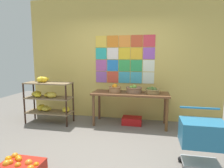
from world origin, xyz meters
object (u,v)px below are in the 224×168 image
display_table (130,97)px  fruit_basket_right (115,88)px  banana_shelf_unit (47,97)px  orange_crate_foreground (21,168)px  produce_crate_under_table (132,121)px  shopping_cart (202,136)px  fruit_basket_centre (152,91)px  fruit_basket_back_right (134,89)px

display_table → fruit_basket_right: fruit_basket_right is taller
banana_shelf_unit → orange_crate_foreground: 2.14m
display_table → fruit_basket_right: 0.40m
produce_crate_under_table → shopping_cart: size_ratio=0.54×
fruit_basket_centre → shopping_cart: fruit_basket_centre is taller
fruit_basket_right → fruit_basket_back_right: (0.44, 0.01, -0.01)m
banana_shelf_unit → orange_crate_foreground: (0.75, -1.94, -0.49)m
banana_shelf_unit → fruit_basket_right: (1.55, 0.24, 0.22)m
display_table → shopping_cart: size_ratio=2.06×
banana_shelf_unit → produce_crate_under_table: size_ratio=2.47×
banana_shelf_unit → fruit_basket_centre: bearing=5.2°
display_table → banana_shelf_unit: bearing=-173.3°
banana_shelf_unit → fruit_basket_centre: size_ratio=3.48×
display_table → orange_crate_foreground: (-1.15, -2.17, -0.53)m
banana_shelf_unit → display_table: (1.90, 0.22, 0.04)m
banana_shelf_unit → display_table: 1.92m
display_table → fruit_basket_centre: size_ratio=5.41×
shopping_cart → banana_shelf_unit: bearing=146.1°
fruit_basket_back_right → shopping_cart: bearing=-56.3°
fruit_basket_right → fruit_basket_back_right: fruit_basket_right is taller
display_table → fruit_basket_right: bearing=177.4°
fruit_basket_back_right → fruit_basket_right: bearing=-178.4°
display_table → produce_crate_under_table: bearing=32.6°
display_table → shopping_cart: bearing=-53.8°
orange_crate_foreground → produce_crate_under_table: bearing=61.5°
banana_shelf_unit → fruit_basket_back_right: 2.01m
shopping_cart → orange_crate_foreground: bearing=-175.0°
fruit_basket_right → produce_crate_under_table: 0.84m
produce_crate_under_table → orange_crate_foreground: bearing=-118.5°
display_table → fruit_basket_back_right: bearing=18.4°
banana_shelf_unit → fruit_basket_right: 1.58m
fruit_basket_centre → fruit_basket_back_right: (-0.40, 0.03, 0.01)m
banana_shelf_unit → fruit_basket_back_right: banana_shelf_unit is taller
fruit_basket_back_right → produce_crate_under_table: size_ratio=0.84×
display_table → shopping_cart: 1.92m
display_table → produce_crate_under_table: 0.56m
display_table → fruit_basket_centre: 0.51m
banana_shelf_unit → fruit_basket_right: bearing=8.8°
banana_shelf_unit → fruit_basket_back_right: (1.98, 0.25, 0.21)m
banana_shelf_unit → shopping_cart: bearing=-23.5°
display_table → orange_crate_foreground: size_ratio=3.26×
banana_shelf_unit → fruit_basket_back_right: bearing=7.3°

